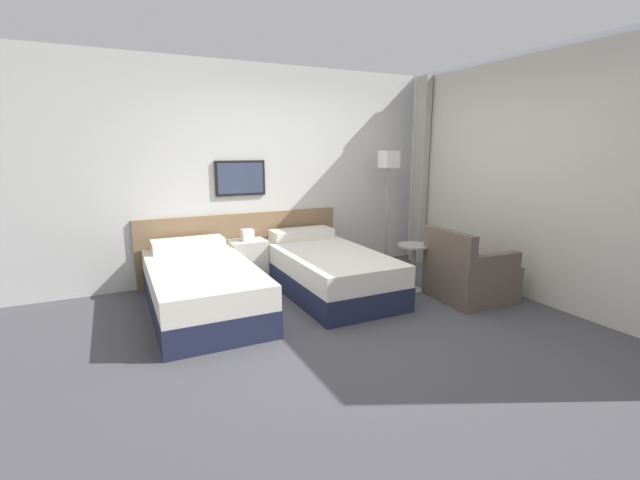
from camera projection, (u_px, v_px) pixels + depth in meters
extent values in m
plane|color=#47474C|center=(348.00, 323.00, 4.16)|extent=(16.00, 16.00, 0.00)
cube|color=silver|center=(274.00, 173.00, 5.62)|extent=(10.00, 0.06, 2.70)
cube|color=#846647|center=(243.00, 245.00, 5.57)|extent=(2.62, 0.04, 0.84)
cube|color=black|center=(240.00, 178.00, 5.39)|extent=(0.64, 0.03, 0.44)
cube|color=#333D56|center=(241.00, 178.00, 5.38)|extent=(0.58, 0.01, 0.38)
cube|color=white|center=(542.00, 178.00, 4.59)|extent=(0.06, 4.46, 2.70)
cube|color=beige|center=(539.00, 181.00, 4.58)|extent=(0.03, 4.10, 2.64)
cube|color=#A8A393|center=(420.00, 173.00, 6.19)|extent=(0.10, 0.24, 2.64)
cube|color=#1E233D|center=(203.00, 299.00, 4.43)|extent=(1.01, 1.98, 0.26)
cube|color=silver|center=(202.00, 276.00, 4.38)|extent=(1.00, 1.96, 0.23)
cube|color=silver|center=(188.00, 244.00, 5.00)|extent=(0.81, 0.34, 0.13)
cube|color=#1E233D|center=(328.00, 281.00, 5.05)|extent=(1.01, 1.98, 0.26)
cube|color=silver|center=(328.00, 260.00, 4.99)|extent=(1.00, 1.96, 0.23)
cube|color=silver|center=(302.00, 234.00, 5.62)|extent=(0.81, 0.34, 0.13)
cube|color=beige|center=(249.00, 261.00, 5.40)|extent=(0.43, 0.34, 0.54)
cube|color=white|center=(248.00, 235.00, 5.33)|extent=(0.14, 0.14, 0.14)
cylinder|color=#9E9993|center=(385.00, 265.00, 6.16)|extent=(0.24, 0.24, 0.02)
cylinder|color=#9E9993|center=(387.00, 217.00, 6.02)|extent=(0.02, 0.02, 1.38)
cube|color=white|center=(389.00, 159.00, 5.85)|extent=(0.22, 0.22, 0.23)
cylinder|color=gray|center=(412.00, 289.00, 5.11)|extent=(0.25, 0.25, 0.01)
cylinder|color=gray|center=(413.00, 268.00, 5.06)|extent=(0.05, 0.05, 0.53)
cylinder|color=gray|center=(414.00, 245.00, 5.00)|extent=(0.38, 0.38, 0.02)
cube|color=brown|center=(470.00, 281.00, 4.80)|extent=(0.80, 0.80, 0.41)
cube|color=brown|center=(449.00, 249.00, 4.59)|extent=(0.14, 0.76, 0.40)
cube|color=brown|center=(495.00, 263.00, 4.43)|extent=(0.65, 0.13, 0.18)
cube|color=brown|center=(452.00, 249.00, 5.03)|extent=(0.65, 0.13, 0.18)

